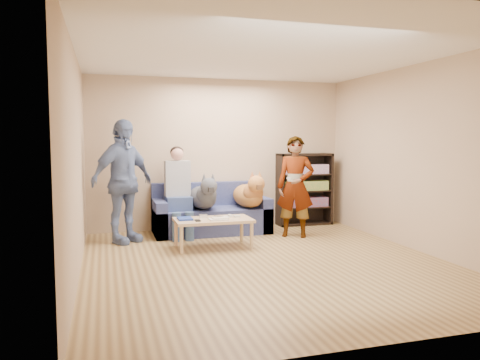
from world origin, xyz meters
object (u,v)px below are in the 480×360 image
object	(u,v)px
person_standing_right	(295,187)
bookshelf	(304,188)
person_seated	(178,188)
dog_gray	(204,196)
dog_tan	(249,194)
notebook_blue	(185,219)
person_standing_left	(123,181)
sofa	(211,216)
camera_silver	(203,216)
coffee_table	(213,222)

from	to	relation	value
person_standing_right	bookshelf	bearing A→B (deg)	87.81
person_seated	bookshelf	distance (m)	2.39
dog_gray	dog_tan	distance (m)	0.77
notebook_blue	dog_tan	distance (m)	1.48
notebook_blue	bookshelf	size ratio (longest dim) A/B	0.20
dog_gray	bookshelf	size ratio (longest dim) A/B	0.97
person_standing_left	bookshelf	distance (m)	3.31
sofa	dog_gray	distance (m)	0.45
person_standing_right	dog_gray	xyz separation A→B (m)	(-1.39, 0.50, -0.16)
camera_silver	notebook_blue	bearing A→B (deg)	-165.96
dog_gray	bookshelf	world-z (taller)	bookshelf
person_seated	person_standing_right	bearing A→B (deg)	-18.14
camera_silver	dog_gray	world-z (taller)	dog_gray
person_standing_left	coffee_table	xyz separation A→B (m)	(1.23, -0.71, -0.56)
person_standing_right	coffee_table	bearing A→B (deg)	-135.69
notebook_blue	person_standing_right	bearing A→B (deg)	10.48
coffee_table	camera_silver	bearing A→B (deg)	135.00
person_standing_left	sofa	distance (m)	1.62
sofa	person_seated	world-z (taller)	person_seated
camera_silver	coffee_table	world-z (taller)	camera_silver
notebook_blue	sofa	xyz separation A→B (m)	(0.61, 1.05, -0.15)
sofa	coffee_table	size ratio (longest dim) A/B	1.73
person_standing_left	camera_silver	bearing A→B (deg)	-65.72
dog_gray	coffee_table	bearing A→B (deg)	-93.08
person_standing_left	sofa	size ratio (longest dim) A/B	0.98
sofa	coffee_table	world-z (taller)	sofa
person_standing_left	person_seated	distance (m)	0.93
coffee_table	sofa	bearing A→B (deg)	79.16
camera_silver	coffee_table	distance (m)	0.18
person_seated	person_standing_left	bearing A→B (deg)	-163.19
notebook_blue	person_seated	distance (m)	0.99
camera_silver	dog_tan	world-z (taller)	dog_tan
sofa	bookshelf	size ratio (longest dim) A/B	1.46
camera_silver	sofa	world-z (taller)	sofa
person_standing_right	sofa	world-z (taller)	person_standing_right
sofa	dog_tan	distance (m)	0.75
person_standing_left	notebook_blue	size ratio (longest dim) A/B	7.15
person_standing_right	dog_gray	distance (m)	1.48
camera_silver	dog_tan	distance (m)	1.22
dog_gray	camera_silver	bearing A→B (deg)	-102.32
person_standing_left	sofa	xyz separation A→B (m)	(1.44, 0.39, -0.65)
dog_tan	coffee_table	world-z (taller)	dog_tan
dog_tan	bookshelf	bearing A→B (deg)	21.33
notebook_blue	coffee_table	world-z (taller)	notebook_blue
camera_silver	bookshelf	world-z (taller)	bookshelf
person_standing_right	notebook_blue	bearing A→B (deg)	-140.39
person_seated	coffee_table	xyz separation A→B (m)	(0.35, -0.97, -0.40)
person_standing_left	bookshelf	xyz separation A→B (m)	(3.24, 0.63, -0.25)
person_standing_left	notebook_blue	bearing A→B (deg)	-76.27
person_seated	coffee_table	distance (m)	1.11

